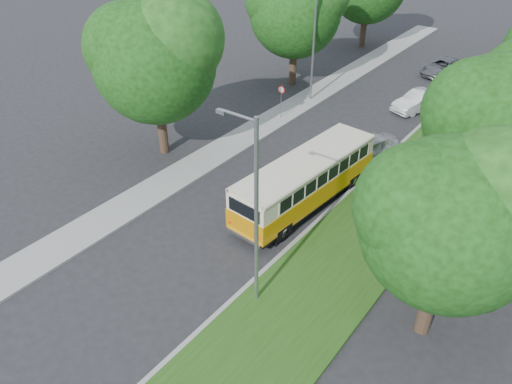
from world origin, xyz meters
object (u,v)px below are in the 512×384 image
Objects in this scene: lamppost_far at (312,44)px; vintage_bus at (305,182)px; lamppost_near at (254,210)px; car_blue at (436,95)px; car_grey at (443,67)px; car_silver at (367,149)px; car_white at (418,101)px.

vintage_bus is at bearing -59.26° from lamppost_far.
lamppost_far reaches higher than vintage_bus.
lamppost_near is 23.66m from car_blue.
vintage_bus is 22.88m from car_grey.
car_silver is at bearing 90.76° from vintage_bus.
lamppost_near is 1.78× the size of car_grey.
vintage_bus reaches higher than car_white.
vintage_bus is (6.94, -11.68, -2.76)m from lamppost_far.
car_blue is (0.64, 1.80, 0.03)m from car_white.
lamppost_far is at bearing 160.41° from car_silver.
car_blue is 1.08× the size of car_grey.
car_white is 8.20m from car_grey.
car_silver is at bearing -71.08° from car_grey.
car_grey is at bearing 95.62° from lamppost_near.
car_silver reaches higher than car_blue.
car_blue is (-1.21, 23.34, -3.66)m from lamppost_near.
car_blue is at bearing 105.90° from car_silver.
vintage_bus is 6.11m from car_silver.
car_silver reaches higher than car_grey.
car_white is (-0.32, 8.65, -0.05)m from car_silver.
car_white is at bearing -68.32° from car_grey.
lamppost_far reaches higher than car_grey.
lamppost_far is 9.86m from car_silver.
lamppost_far is 13.86m from vintage_bus.
car_silver is at bearing -92.22° from car_blue.
car_blue is 6.56m from car_grey.
lamppost_far reaches higher than car_silver.
vintage_bus reaches higher than car_grey.
car_blue is at bearing 89.50° from car_white.
car_grey is (5.99, 11.17, -3.49)m from lamppost_far.
lamppost_far is 0.82× the size of vintage_bus.
car_white is at bearing 23.30° from lamppost_far.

